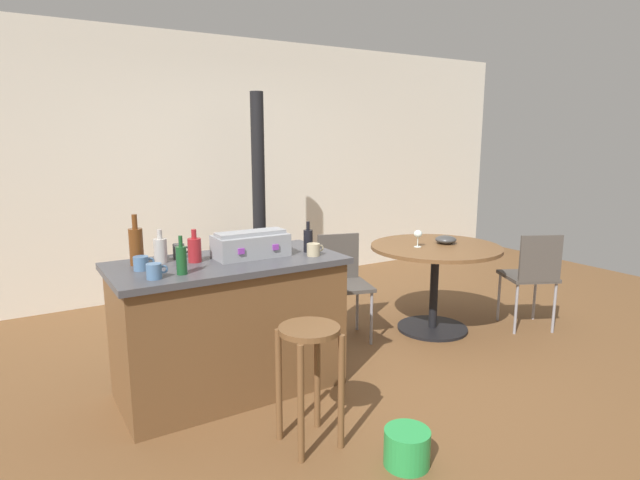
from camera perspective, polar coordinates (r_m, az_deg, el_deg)
name	(u,v)px	position (r m, az deg, el deg)	size (l,w,h in m)	color
ground_plane	(358,369)	(3.92, 4.13, -13.82)	(8.80, 8.80, 0.00)	brown
back_wall	(222,166)	(5.86, -10.65, 7.97)	(8.00, 0.10, 2.70)	silver
kitchen_island	(230,326)	(3.51, -9.83, -9.18)	(1.46, 0.72, 0.88)	brown
wooden_stool	(309,360)	(2.86, -1.16, -12.93)	(0.33, 0.33, 0.67)	brown
dining_table	(435,265)	(4.58, 12.42, -2.72)	(1.10, 1.10, 0.75)	black
folding_chair_near	(532,273)	(4.86, 22.12, -3.35)	(0.54, 0.54, 0.86)	#47423D
folding_chair_far	(342,278)	(4.35, 2.45, -4.18)	(0.49, 0.49, 0.86)	#47423D
wood_stove	(260,251)	(5.38, -6.54, -1.21)	(0.44, 0.45, 2.09)	black
toolbox	(251,245)	(3.45, -7.55, -0.51)	(0.48, 0.25, 0.17)	gray
bottle_0	(182,259)	(3.08, -14.86, -2.07)	(0.06, 0.06, 0.22)	#194C23
bottle_1	(160,250)	(3.41, -17.00, -1.04)	(0.08, 0.08, 0.21)	#B7B2AD
bottle_2	(195,249)	(3.37, -13.51, -1.00)	(0.08, 0.08, 0.21)	maroon
bottle_3	(136,246)	(3.38, -19.40, -0.57)	(0.08, 0.08, 0.31)	#603314
bottle_4	(308,240)	(3.56, -1.31, -0.02)	(0.06, 0.06, 0.21)	black
cup_0	(179,251)	(3.49, -15.11, -1.18)	(0.11, 0.07, 0.10)	#383838
cup_1	(314,250)	(3.45, -0.70, -1.05)	(0.12, 0.09, 0.08)	tan
cup_2	(154,271)	(3.03, -17.60, -3.26)	(0.12, 0.08, 0.09)	#4C7099
cup_3	(141,263)	(3.25, -18.89, -2.41)	(0.12, 0.09, 0.08)	#4C7099
wine_glass	(418,235)	(4.44, 10.63, 0.59)	(0.07, 0.07, 0.14)	silver
serving_bowl	(446,240)	(4.65, 13.55, 0.04)	(0.18, 0.18, 0.07)	#383838
plastic_bucket	(407,447)	(2.91, 9.45, -21.41)	(0.24, 0.24, 0.19)	green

